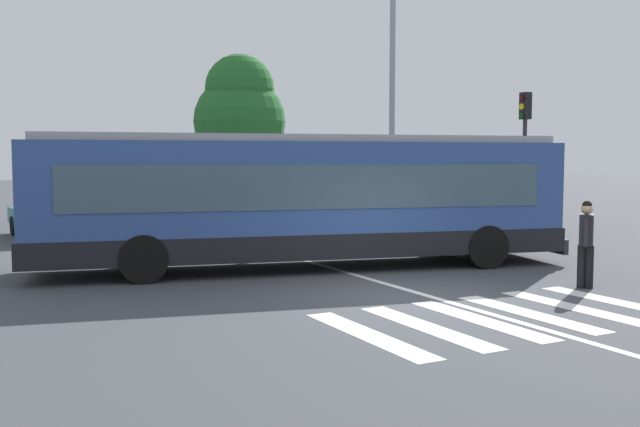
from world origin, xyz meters
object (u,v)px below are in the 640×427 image
parked_car_charcoal (217,208)px  bus_stop_shelter (479,162)px  city_transit_bus (303,200)px  parked_car_silver (137,210)px  parked_car_teal (49,214)px  background_tree_right (240,112)px  pedestrian_crossing_street (586,239)px  twin_arm_street_lamp (392,55)px  traffic_light_far_corner (525,139)px  parked_car_black (285,206)px

parked_car_charcoal → bus_stop_shelter: bus_stop_shelter is taller
city_transit_bus → parked_car_silver: (-1.56, 9.78, -0.82)m
parked_car_teal → parked_car_charcoal: bearing=-0.5°
city_transit_bus → background_tree_right: size_ratio=1.67×
pedestrian_crossing_street → background_tree_right: 22.69m
parked_car_silver → twin_arm_street_lamp: (8.00, -3.65, 5.34)m
twin_arm_street_lamp → traffic_light_far_corner: bearing=-36.5°
traffic_light_far_corner → bus_stop_shelter: (0.48, 2.89, -0.77)m
parked_car_charcoal → twin_arm_street_lamp: twin_arm_street_lamp is taller
parked_car_charcoal → background_tree_right: bearing=63.6°
traffic_light_far_corner → bus_stop_shelter: traffic_light_far_corner is taller
traffic_light_far_corner → background_tree_right: (-4.87, 13.97, 1.56)m
city_transit_bus → parked_car_black: city_transit_bus is taller
parked_car_silver → parked_car_charcoal: 2.74m
pedestrian_crossing_street → parked_car_silver: size_ratio=0.37×
city_transit_bus → bus_stop_shelter: 12.32m
parked_car_silver → traffic_light_far_corner: size_ratio=0.98×
parked_car_black → twin_arm_street_lamp: bearing=-48.5°
traffic_light_far_corner → parked_car_teal: bearing=157.8°
parked_car_teal → parked_car_silver: (2.89, 0.39, 0.00)m
city_transit_bus → traffic_light_far_corner: size_ratio=2.63×
city_transit_bus → traffic_light_far_corner: 10.74m
background_tree_right → bus_stop_shelter: bearing=-64.2°
parked_car_silver → bus_stop_shelter: 12.66m
parked_car_charcoal → parked_car_teal: bearing=179.5°
background_tree_right → parked_car_black: bearing=-99.7°
background_tree_right → parked_car_charcoal: bearing=-116.4°
pedestrian_crossing_street → parked_car_charcoal: pedestrian_crossing_street is taller
city_transit_bus → bus_stop_shelter: bus_stop_shelter is taller
pedestrian_crossing_street → parked_car_silver: (-5.32, 14.66, -0.20)m
parked_car_teal → twin_arm_street_lamp: size_ratio=0.46×
parked_car_charcoal → traffic_light_far_corner: bearing=-33.4°
parked_car_teal → traffic_light_far_corner: (14.49, -5.92, 2.42)m
parked_car_teal → parked_car_black: size_ratio=1.01×
parked_car_teal → parked_car_black: bearing=-1.5°
twin_arm_street_lamp → background_tree_right: size_ratio=1.36×
city_transit_bus → parked_car_silver: 9.94m
parked_car_black → background_tree_right: bearing=80.3°
pedestrian_crossing_street → background_tree_right: (1.40, 22.33, 3.78)m
pedestrian_crossing_street → traffic_light_far_corner: traffic_light_far_corner is taller
parked_car_teal → background_tree_right: (9.61, 8.05, 3.98)m
parked_car_black → parked_car_silver: bearing=173.5°
city_transit_bus → bus_stop_shelter: size_ratio=3.21×
parked_car_silver → background_tree_right: 10.94m
city_transit_bus → parked_car_teal: (-4.46, 9.40, -0.82)m
bus_stop_shelter → background_tree_right: 12.52m
parked_car_teal → background_tree_right: background_tree_right is taller
city_transit_bus → parked_car_silver: bearing=99.1°
traffic_light_far_corner → city_transit_bus: bearing=-160.9°
bus_stop_shelter → city_transit_bus: bearing=-148.8°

